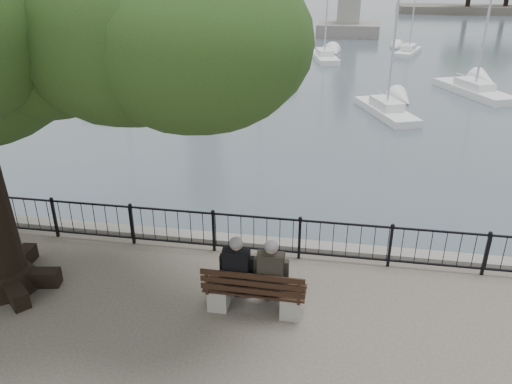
% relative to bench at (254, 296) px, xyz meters
% --- Properties ---
extents(harbor, '(260.00, 260.00, 1.20)m').
position_rel_bench_xyz_m(harbor, '(-0.32, 2.57, -0.86)').
color(harbor, slate).
rests_on(harbor, ground).
extents(railing, '(22.06, 0.06, 1.00)m').
position_rel_bench_xyz_m(railing, '(-0.32, 2.07, 0.20)').
color(railing, black).
rests_on(railing, ground).
extents(bench, '(1.97, 0.62, 1.04)m').
position_rel_bench_xyz_m(bench, '(0.00, 0.00, 0.00)').
color(bench, gray).
rests_on(bench, ground).
extents(person_left, '(0.48, 0.81, 1.64)m').
position_rel_bench_xyz_m(person_left, '(-0.33, 0.12, 0.39)').
color(person_left, black).
rests_on(person_left, ground).
extents(person_right, '(0.48, 0.81, 1.64)m').
position_rel_bench_xyz_m(person_right, '(0.32, 0.11, 0.39)').
color(person_right, black).
rests_on(person_right, ground).
extents(lion_monument, '(6.44, 6.44, 9.39)m').
position_rel_bench_xyz_m(lion_monument, '(1.68, 49.49, 1.02)').
color(lion_monument, slate).
rests_on(lion_monument, ground).
extents(sailboat_a, '(2.94, 5.96, 10.80)m').
position_rel_bench_xyz_m(sailboat_a, '(-10.21, 17.86, -1.05)').
color(sailboat_a, silver).
rests_on(sailboat_a, ground).
extents(sailboat_b, '(3.75, 6.11, 12.60)m').
position_rel_bench_xyz_m(sailboat_b, '(-3.12, 20.23, -1.01)').
color(sailboat_b, silver).
rests_on(sailboat_b, ground).
extents(sailboat_c, '(3.19, 5.27, 10.17)m').
position_rel_bench_xyz_m(sailboat_c, '(3.77, 18.21, -1.05)').
color(sailboat_c, silver).
rests_on(sailboat_c, ground).
extents(sailboat_d, '(3.96, 6.08, 10.77)m').
position_rel_bench_xyz_m(sailboat_d, '(9.20, 23.57, -1.05)').
color(sailboat_d, silver).
rests_on(sailboat_d, ground).
extents(sailboat_e, '(1.91, 5.68, 12.98)m').
position_rel_bench_xyz_m(sailboat_e, '(-9.87, 31.69, -0.99)').
color(sailboat_e, silver).
rests_on(sailboat_e, ground).
extents(sailboat_f, '(2.72, 5.82, 11.26)m').
position_rel_bench_xyz_m(sailboat_f, '(-0.08, 33.95, -1.04)').
color(sailboat_f, silver).
rests_on(sailboat_f, ground).
extents(sailboat_g, '(2.78, 5.01, 9.85)m').
position_rel_bench_xyz_m(sailboat_g, '(6.93, 37.89, -1.05)').
color(sailboat_g, silver).
rests_on(sailboat_g, ground).
extents(sailboat_h, '(2.41, 5.47, 13.07)m').
position_rel_bench_xyz_m(sailboat_h, '(-5.23, 40.28, -0.98)').
color(sailboat_h, silver).
rests_on(sailboat_h, ground).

